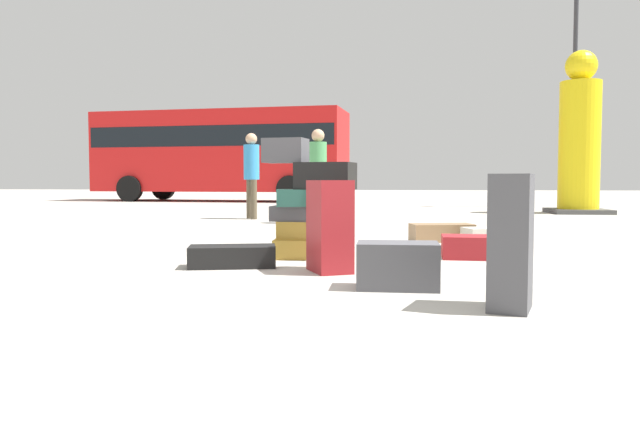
# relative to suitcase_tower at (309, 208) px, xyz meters

# --- Properties ---
(ground_plane) EXTENTS (80.00, 80.00, 0.00)m
(ground_plane) POSITION_rel_suitcase_tower_xyz_m (0.24, -0.55, -0.48)
(ground_plane) COLOR #ADA89E
(suitcase_tower) EXTENTS (0.91, 0.55, 1.14)m
(suitcase_tower) POSITION_rel_suitcase_tower_xyz_m (0.00, 0.00, 0.00)
(suitcase_tower) COLOR #B28C33
(suitcase_tower) RESTS_ON ground
(suitcase_maroon_foreground_near) EXTENTS (0.42, 0.48, 0.74)m
(suitcase_maroon_foreground_near) POSITION_rel_suitcase_tower_xyz_m (0.28, -0.86, -0.10)
(suitcase_maroon_foreground_near) COLOR maroon
(suitcase_maroon_foreground_near) RESTS_ON ground
(suitcase_brown_left_side) EXTENTS (0.79, 0.51, 0.21)m
(suitcase_brown_left_side) POSITION_rel_suitcase_tower_xyz_m (1.40, 1.65, -0.37)
(suitcase_brown_left_side) COLOR olive
(suitcase_brown_left_side) RESTS_ON ground
(suitcase_maroon_right_side) EXTENTS (0.58, 0.40, 0.22)m
(suitcase_maroon_right_side) POSITION_rel_suitcase_tower_xyz_m (1.55, 0.11, -0.37)
(suitcase_maroon_right_side) COLOR maroon
(suitcase_maroon_right_side) RESTS_ON ground
(suitcase_charcoal_behind_tower) EXTENTS (0.55, 0.33, 0.32)m
(suitcase_charcoal_behind_tower) POSITION_rel_suitcase_tower_xyz_m (0.81, -1.54, -0.32)
(suitcase_charcoal_behind_tower) COLOR #4C4C51
(suitcase_charcoal_behind_tower) RESTS_ON ground
(suitcase_charcoal_foreground_far) EXTENTS (0.31, 0.39, 0.78)m
(suitcase_charcoal_foreground_far) POSITION_rel_suitcase_tower_xyz_m (1.44, -2.14, -0.09)
(suitcase_charcoal_foreground_far) COLOR #4C4C51
(suitcase_charcoal_foreground_far) RESTS_ON ground
(suitcase_cream_white_trunk) EXTENTS (0.64, 0.49, 0.20)m
(suitcase_cream_white_trunk) POSITION_rel_suitcase_tower_xyz_m (1.91, 1.35, -0.38)
(suitcase_cream_white_trunk) COLOR beige
(suitcase_cream_white_trunk) RESTS_ON ground
(suitcase_black_upright_blue) EXTENTS (0.78, 0.48, 0.18)m
(suitcase_black_upright_blue) POSITION_rel_suitcase_tower_xyz_m (-0.58, -0.69, -0.38)
(suitcase_black_upright_blue) COLOR black
(suitcase_black_upright_blue) RESTS_ON ground
(person_bearded_onlooker) EXTENTS (0.30, 0.30, 1.64)m
(person_bearded_onlooker) POSITION_rel_suitcase_tower_xyz_m (-1.84, 5.51, 0.50)
(person_bearded_onlooker) COLOR brown
(person_bearded_onlooker) RESTS_ON ground
(person_tourist_with_camera) EXTENTS (0.30, 0.34, 1.61)m
(person_tourist_with_camera) POSITION_rel_suitcase_tower_xyz_m (-0.44, 4.45, 0.49)
(person_tourist_with_camera) COLOR brown
(person_tourist_with_camera) RESTS_ON ground
(yellow_dummy_statue) EXTENTS (1.23, 1.23, 3.62)m
(yellow_dummy_statue) POSITION_rel_suitcase_tower_xyz_m (5.01, 8.24, 1.13)
(yellow_dummy_statue) COLOR yellow
(yellow_dummy_statue) RESTS_ON ground
(parked_bus) EXTENTS (9.11, 3.40, 3.15)m
(parked_bus) POSITION_rel_suitcase_tower_xyz_m (-5.17, 15.06, 1.36)
(parked_bus) COLOR red
(parked_bus) RESTS_ON ground
(lamp_post) EXTENTS (0.36, 0.36, 6.71)m
(lamp_post) POSITION_rel_suitcase_tower_xyz_m (5.81, 11.37, 3.85)
(lamp_post) COLOR #333338
(lamp_post) RESTS_ON ground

